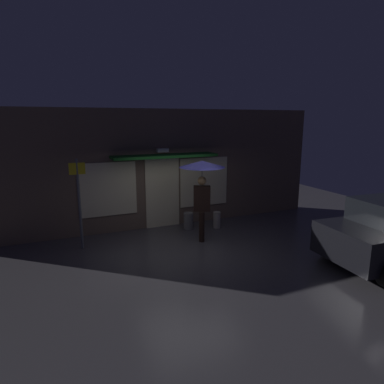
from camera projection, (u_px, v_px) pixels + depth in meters
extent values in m
plane|color=#423F44|center=(189.00, 250.00, 8.86)|extent=(18.00, 18.00, 0.00)
cube|color=brown|center=(160.00, 169.00, 10.58)|extent=(10.97, 0.30, 3.70)
cube|color=beige|center=(162.00, 193.00, 10.59)|extent=(1.10, 0.04, 2.20)
cube|color=beige|center=(108.00, 189.00, 9.88)|extent=(1.69, 0.04, 1.60)
cube|color=beige|center=(204.00, 182.00, 11.09)|extent=(1.69, 0.04, 1.60)
cube|color=white|center=(162.00, 150.00, 10.23)|extent=(0.36, 0.16, 0.12)
cube|color=#144C19|center=(165.00, 156.00, 10.04)|extent=(3.20, 0.70, 0.08)
cylinder|color=black|center=(202.00, 225.00, 9.55)|extent=(0.15, 0.15, 0.87)
cylinder|color=black|center=(202.00, 227.00, 9.36)|extent=(0.15, 0.15, 0.87)
cube|color=black|center=(202.00, 199.00, 9.29)|extent=(0.52, 0.40, 0.70)
cube|color=silver|center=(198.00, 198.00, 9.38)|extent=(0.14, 0.07, 0.56)
cube|color=navy|center=(198.00, 198.00, 9.38)|extent=(0.06, 0.04, 0.45)
sphere|color=tan|center=(202.00, 181.00, 9.18)|extent=(0.24, 0.24, 0.24)
cylinder|color=slate|center=(202.00, 179.00, 9.17)|extent=(0.02, 0.02, 1.02)
cone|color=#14144C|center=(202.00, 164.00, 9.08)|extent=(1.25, 1.25, 0.18)
cylinder|color=black|center=(330.00, 244.00, 8.34)|extent=(0.65, 0.26, 0.64)
cylinder|color=#595B60|center=(80.00, 205.00, 8.73)|extent=(0.07, 0.07, 2.40)
cube|color=gold|center=(77.00, 169.00, 8.51)|extent=(0.40, 0.02, 0.30)
cylinder|color=slate|center=(188.00, 221.00, 10.51)|extent=(0.30, 0.30, 0.51)
cylinder|color=#B2A899|center=(217.00, 220.00, 10.60)|extent=(0.22, 0.22, 0.52)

